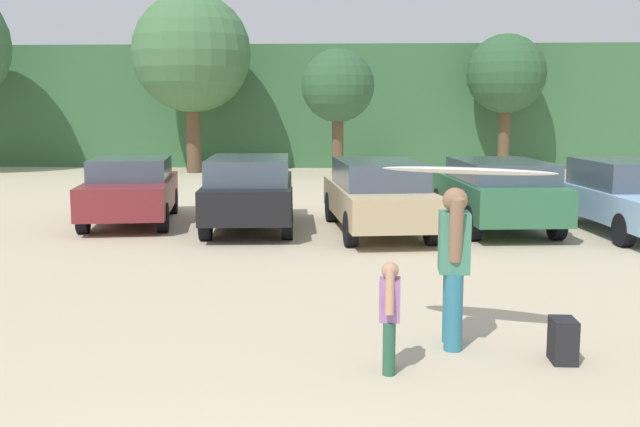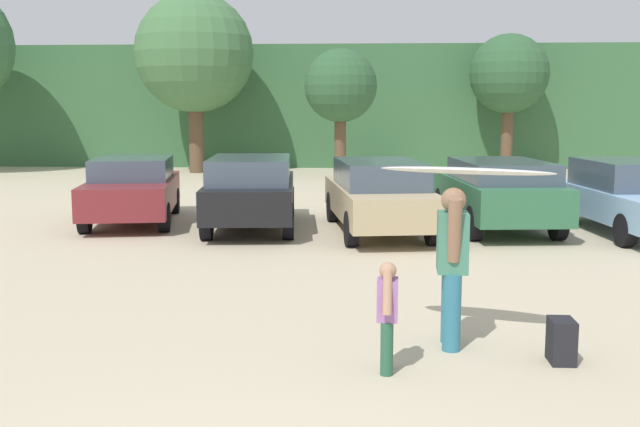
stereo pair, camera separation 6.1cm
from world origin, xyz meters
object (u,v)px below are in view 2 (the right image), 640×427
(parked_car_black, at_px, (251,189))
(parked_car_tan, at_px, (379,194))
(person_child, at_px, (387,310))
(surfboard_white, at_px, (465,171))
(parked_car_forest_green, at_px, (496,191))
(parked_car_sky_blue, at_px, (632,195))
(person_adult, at_px, (452,258))
(parked_car_maroon, at_px, (133,189))
(backpack_dropped, at_px, (561,341))

(parked_car_black, distance_m, parked_car_tan, 2.71)
(person_child, relative_size, surfboard_white, 0.56)
(parked_car_forest_green, relative_size, person_child, 4.45)
(parked_car_sky_blue, bearing_deg, person_child, 142.31)
(parked_car_sky_blue, bearing_deg, person_adult, 143.37)
(parked_car_tan, bearing_deg, person_child, 170.76)
(person_adult, height_order, surfboard_white, surfboard_white)
(parked_car_tan, relative_size, person_adult, 2.85)
(parked_car_tan, relative_size, person_child, 4.51)
(parked_car_forest_green, bearing_deg, person_adult, 161.29)
(parked_car_maroon, bearing_deg, parked_car_forest_green, -102.57)
(parked_car_black, bearing_deg, parked_car_forest_green, -91.78)
(person_adult, distance_m, surfboard_white, 0.94)
(person_adult, height_order, person_child, person_adult)
(person_child, bearing_deg, person_adult, -127.53)
(parked_car_sky_blue, distance_m, surfboard_white, 8.93)
(backpack_dropped, bearing_deg, parked_car_forest_green, 84.60)
(parked_car_forest_green, bearing_deg, parked_car_black, 87.60)
(parked_car_maroon, bearing_deg, person_child, -159.90)
(parked_car_maroon, relative_size, parked_car_tan, 0.90)
(parked_car_maroon, xyz_separation_m, parked_car_sky_blue, (10.64, -0.78, 0.02))
(parked_car_maroon, relative_size, surfboard_white, 2.30)
(person_child, bearing_deg, surfboard_white, -130.02)
(person_adult, xyz_separation_m, person_child, (-0.71, -0.84, -0.36))
(parked_car_maroon, distance_m, backpack_dropped, 11.48)
(surfboard_white, bearing_deg, parked_car_maroon, -34.04)
(parked_car_sky_blue, relative_size, person_child, 4.42)
(parked_car_maroon, xyz_separation_m, parked_car_black, (2.76, -0.69, 0.08))
(surfboard_white, bearing_deg, parked_car_forest_green, -82.62)
(parked_car_black, height_order, backpack_dropped, parked_car_black)
(parked_car_maroon, height_order, backpack_dropped, parked_car_maroon)
(parked_car_sky_blue, bearing_deg, parked_car_maroon, 79.75)
(parked_car_maroon, distance_m, parked_car_black, 2.85)
(parked_car_black, relative_size, parked_car_forest_green, 0.96)
(parked_car_black, distance_m, surfboard_white, 8.55)
(parked_car_tan, height_order, parked_car_sky_blue, parked_car_tan)
(person_child, bearing_deg, parked_car_tan, -87.74)
(parked_car_maroon, relative_size, person_adult, 2.58)
(person_adult, xyz_separation_m, backpack_dropped, (1.06, -0.47, -0.75))
(parked_car_tan, distance_m, person_child, 8.28)
(person_adult, bearing_deg, surfboard_white, -150.23)
(parked_car_black, xyz_separation_m, parked_car_sky_blue, (7.88, -0.09, -0.06))
(backpack_dropped, bearing_deg, parked_car_black, 117.86)
(parked_car_tan, distance_m, surfboard_white, 7.50)
(backpack_dropped, bearing_deg, person_child, -168.17)
(surfboard_white, relative_size, backpack_dropped, 4.32)
(parked_car_maroon, distance_m, surfboard_white, 10.54)
(parked_car_sky_blue, height_order, person_adult, person_adult)
(parked_car_sky_blue, xyz_separation_m, surfboard_white, (-4.44, -7.66, 1.13))
(parked_car_black, xyz_separation_m, parked_car_forest_green, (5.19, 0.30, -0.03))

